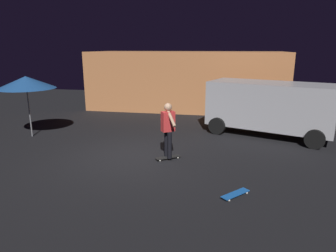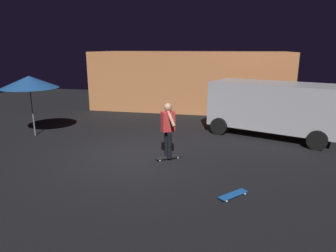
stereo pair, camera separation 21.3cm
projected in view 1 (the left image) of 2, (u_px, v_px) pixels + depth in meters
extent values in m
plane|color=black|center=(131.00, 157.00, 9.49)|extent=(28.00, 28.00, 0.00)
cube|color=#C67A47|center=(187.00, 80.00, 16.89)|extent=(10.44, 3.91, 3.10)
cube|color=#B2B2B7|center=(270.00, 105.00, 11.64)|extent=(4.97, 3.36, 1.70)
cylinder|color=black|center=(320.00, 126.00, 11.82)|extent=(0.70, 0.43, 0.66)
cylinder|color=black|center=(315.00, 139.00, 10.17)|extent=(0.70, 0.43, 0.66)
cylinder|color=black|center=(234.00, 116.00, 13.54)|extent=(0.70, 0.43, 0.66)
cylinder|color=black|center=(217.00, 126.00, 11.89)|extent=(0.70, 0.43, 0.66)
cylinder|color=slate|center=(29.00, 108.00, 11.37)|extent=(0.05, 0.05, 2.20)
cone|color=#1E4C8C|center=(26.00, 82.00, 11.13)|extent=(2.10, 2.10, 0.45)
cube|color=black|center=(168.00, 157.00, 9.27)|extent=(0.75, 0.61, 0.02)
sphere|color=silver|center=(176.00, 156.00, 9.47)|extent=(0.05, 0.05, 0.05)
sphere|color=silver|center=(178.00, 158.00, 9.32)|extent=(0.05, 0.05, 0.05)
sphere|color=silver|center=(158.00, 159.00, 9.23)|extent=(0.05, 0.05, 0.05)
sphere|color=silver|center=(160.00, 161.00, 9.08)|extent=(0.05, 0.05, 0.05)
cube|color=#1959B2|center=(235.00, 194.00, 6.95)|extent=(0.68, 0.71, 0.02)
sphere|color=silver|center=(241.00, 190.00, 7.20)|extent=(0.05, 0.05, 0.05)
sphere|color=silver|center=(247.00, 193.00, 7.07)|extent=(0.05, 0.05, 0.05)
sphere|color=silver|center=(224.00, 197.00, 6.86)|extent=(0.05, 0.05, 0.05)
sphere|color=silver|center=(229.00, 200.00, 6.72)|extent=(0.05, 0.05, 0.05)
cylinder|color=black|center=(167.00, 143.00, 9.26)|extent=(0.14, 0.14, 0.82)
cylinder|color=black|center=(170.00, 145.00, 9.06)|extent=(0.14, 0.14, 0.82)
cube|color=red|center=(168.00, 121.00, 8.98)|extent=(0.44, 0.40, 0.60)
sphere|color=tan|center=(168.00, 107.00, 8.87)|extent=(0.23, 0.23, 0.23)
cylinder|color=tan|center=(165.00, 115.00, 9.14)|extent=(0.38, 0.50, 0.46)
cylinder|color=tan|center=(171.00, 118.00, 8.75)|extent=(0.38, 0.50, 0.46)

